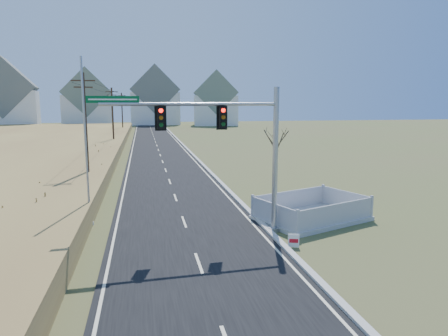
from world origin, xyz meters
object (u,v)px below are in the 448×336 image
fence_enclosure (311,215)px  bare_tree (276,138)px  traffic_signal_mast (240,146)px  open_sign (294,241)px  flagpole (87,160)px

fence_enclosure → bare_tree: bare_tree is taller
traffic_signal_mast → bare_tree: 8.73m
traffic_signal_mast → open_sign: 5.29m
fence_enclosure → flagpole: flagpole is taller
fence_enclosure → flagpole: 12.98m
flagpole → bare_tree: 12.99m
traffic_signal_mast → fence_enclosure: 6.56m
open_sign → bare_tree: 10.97m
open_sign → flagpole: flagpole is taller
traffic_signal_mast → fence_enclosure: bearing=16.7°
traffic_signal_mast → bare_tree: size_ratio=1.80×
bare_tree → traffic_signal_mast: bearing=-120.6°
fence_enclosure → open_sign: fence_enclosure is taller
flagpole → bare_tree: (12.22, 4.39, 0.59)m
fence_enclosure → open_sign: (-2.68, -4.08, 0.07)m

